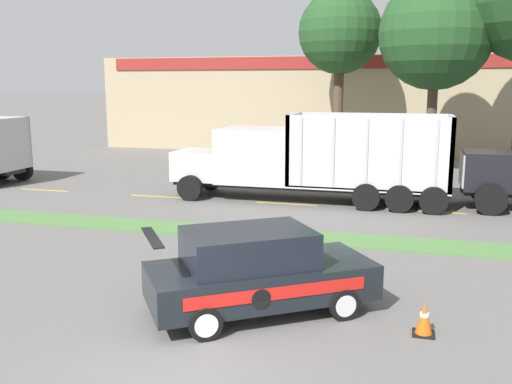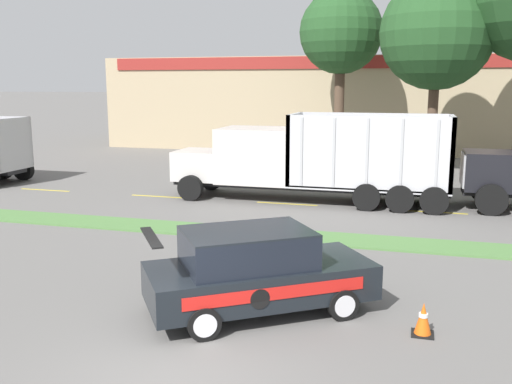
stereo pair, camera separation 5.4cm
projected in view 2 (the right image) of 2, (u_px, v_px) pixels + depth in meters
ground_plane at (179, 378)px, 8.96m from camera, size 600.00×600.00×0.00m
grass_verge at (293, 236)px, 17.18m from camera, size 120.00×1.47×0.06m
centre_line_2 at (45, 190)px, 24.86m from camera, size 2.40×0.14×0.01m
centre_line_3 at (159, 196)px, 23.43m from camera, size 2.40×0.14×0.01m
centre_line_4 at (287, 204)px, 22.00m from camera, size 2.40×0.14×0.01m
centre_line_5 at (433, 212)px, 20.57m from camera, size 2.40×0.14×0.01m
dump_truck_lead at (287, 162)px, 22.55m from camera, size 10.86×2.75×3.43m
rally_car at (256, 271)px, 11.38m from camera, size 4.77×4.11×1.76m
traffic_cone at (423, 319)px, 10.45m from camera, size 0.40×0.40×0.62m
store_building_backdrop at (394, 103)px, 41.79m from camera, size 40.13×12.10×6.38m
tree_behind_left at (438, 21)px, 27.40m from camera, size 5.51×5.51×11.13m
tree_behind_centre at (341, 24)px, 32.17m from camera, size 4.71×4.71×10.99m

